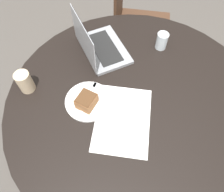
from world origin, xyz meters
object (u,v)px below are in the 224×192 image
Objects in this scene: plate at (88,101)px; coffee_glass at (25,82)px; laptop at (99,46)px; chair at (134,21)px.

coffee_glass is (-0.08, -0.30, 0.05)m from plate.
coffee_glass is 0.30× the size of laptop.
chair is 0.96m from plate.
chair reaches higher than coffee_glass.
chair is 2.73× the size of laptop.
chair is 4.62× the size of plate.
plate is 1.99× the size of coffee_glass.
chair is 0.68m from laptop.
coffee_glass is 0.42m from laptop.
laptop reaches higher than plate.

